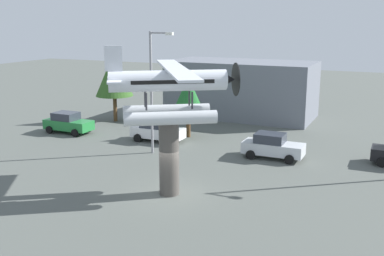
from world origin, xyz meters
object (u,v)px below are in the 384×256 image
Objects in this scene: streetlight_primary at (153,85)px; tree_west at (114,75)px; car_far_silver at (272,146)px; car_near_green at (68,123)px; car_mid_white at (157,130)px; tree_east at (188,96)px; floatplane_monument at (171,90)px; storefront_building at (242,89)px; display_pedestal at (169,158)px.

streetlight_primary reaches higher than tree_west.
car_far_silver is at bearing 16.02° from streetlight_primary.
car_near_green and car_far_silver have the same top height.
tree_east is at bearing 53.27° from car_mid_white.
tree_east is (-4.60, 11.97, -2.39)m from floatplane_monument.
tree_east is at bearing 159.18° from car_far_silver.
tree_west is at bearing 161.46° from car_far_silver.
car_far_silver is 0.84× the size of tree_east.
streetlight_primary is at bearing -163.98° from car_far_silver.
storefront_building is 2.21× the size of tree_west.
floatplane_monument is 13.05m from tree_east.
streetlight_primary is at bearing 124.91° from display_pedestal.
display_pedestal is at bearing -55.09° from streetlight_primary.
storefront_building is at bearing 117.33° from car_far_silver.
car_mid_white is 9.58m from car_far_silver.
storefront_building reaches higher than car_mid_white.
car_near_green is at bearing 114.46° from floatplane_monument.
display_pedestal is 22.26m from storefront_building.
streetlight_primary reaches higher than floatplane_monument.
car_mid_white is 0.48× the size of streetlight_primary.
tree_west is (-13.53, 14.62, -1.45)m from floatplane_monument.
car_near_green is 8.32m from car_mid_white.
car_mid_white is 3.80m from tree_east.
display_pedestal is at bearing -180.00° from floatplane_monument.
tree_west reaches higher than car_near_green.
display_pedestal is at bearing -32.09° from car_near_green.
storefront_building reaches higher than display_pedestal.
car_far_silver is at bearing -0.06° from car_near_green.
floatplane_monument is at bearing 33.85° from display_pedestal.
car_far_silver is (3.38, 9.05, -1.20)m from display_pedestal.
floatplane_monument reaches higher than car_near_green.
storefront_building is 10.05m from tree_east.
floatplane_monument is 10.76m from car_far_silver.
storefront_building is (-3.42, 21.93, -3.09)m from floatplane_monument.
car_mid_white is at bearing 122.22° from display_pedestal.
tree_west reaches higher than display_pedestal.
storefront_building is 12.59m from tree_west.
car_mid_white is at bearing 89.02° from floatplane_monument.
floatplane_monument is 1.07× the size of streetlight_primary.
tree_east is at bearing 16.62° from car_near_green.
car_near_green is at bearing 166.54° from streetlight_primary.
car_near_green is (-14.46, 9.07, -1.20)m from display_pedestal.
display_pedestal reaches higher than car_near_green.
tree_east is (9.97, 2.98, 2.56)m from car_near_green.
display_pedestal is 0.99× the size of car_near_green.
tree_east is (-1.18, -9.95, 0.70)m from storefront_building.
car_far_silver is (9.55, -0.74, 0.00)m from car_mid_white.
storefront_building reaches higher than car_near_green.
car_near_green is at bearing 179.94° from car_far_silver.
car_far_silver is 8.81m from tree_east.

